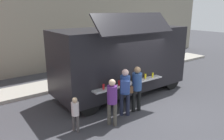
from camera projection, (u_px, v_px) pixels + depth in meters
name	position (u px, v px, depth m)	size (l,w,h in m)	color
ground_plane	(156.00, 107.00, 8.54)	(60.00, 60.00, 0.00)	#38383D
curb_strip	(14.00, 94.00, 9.67)	(28.00, 1.60, 0.15)	#9E998E
building_behind	(7.00, 6.00, 12.23)	(32.00, 2.40, 7.68)	gray
food_truck_main	(121.00, 59.00, 9.55)	(5.96, 3.07, 3.57)	black
trash_bin	(148.00, 61.00, 14.02)	(0.60, 0.60, 0.94)	#2C5F36
customer_front_ordering	(136.00, 85.00, 7.92)	(0.56, 0.36, 1.72)	black
customer_mid_with_backpack	(125.00, 88.00, 7.55)	(0.52, 0.55, 1.72)	#1E2338
customer_rear_waiting	(112.00, 98.00, 6.96)	(0.32, 0.32, 1.59)	#4C483F
child_near_queue	(75.00, 111.00, 6.64)	(0.23, 0.23, 1.15)	#494444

